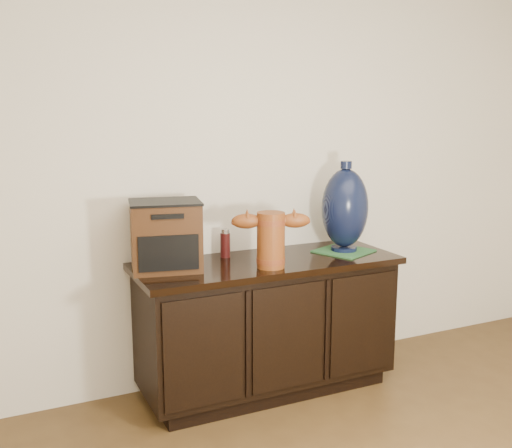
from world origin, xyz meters
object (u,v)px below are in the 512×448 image
sideboard (267,324)px  lamp_base (345,208)px  terracotta_vessel (271,237)px  spray_can (225,243)px  tv_radio (166,235)px

sideboard → lamp_base: lamp_base is taller
terracotta_vessel → spray_can: bearing=133.7°
sideboard → spray_can: 0.51m
sideboard → terracotta_vessel: size_ratio=3.58×
terracotta_vessel → tv_radio: bearing=179.1°
terracotta_vessel → lamp_base: bearing=34.2°
tv_radio → sideboard: bearing=6.1°
terracotta_vessel → tv_radio: (-0.50, 0.19, 0.01)m
terracotta_vessel → lamp_base: (0.54, 0.14, 0.09)m
sideboard → terracotta_vessel: bearing=-109.1°
sideboard → tv_radio: 0.78m
terracotta_vessel → spray_can: terracotta_vessel is taller
sideboard → terracotta_vessel: terracotta_vessel is taller
lamp_base → spray_can: lamp_base is taller
lamp_base → terracotta_vessel: bearing=-166.0°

